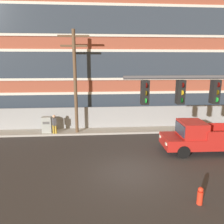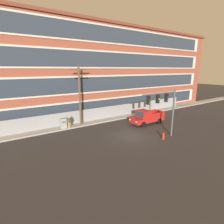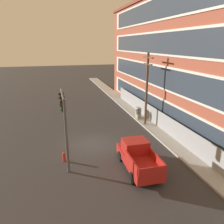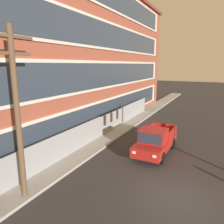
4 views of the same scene
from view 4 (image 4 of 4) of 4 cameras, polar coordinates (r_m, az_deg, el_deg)
The scene contains 6 objects.
ground_plane at distance 12.06m, azimuth 16.41°, elevation -20.76°, with size 160.00×160.00×0.00m, color #333030.
sidewalk_building_side at distance 14.82m, azimuth -13.61°, elevation -13.65°, with size 80.00×2.12×0.16m, color #9E9B93.
brick_mill_building at distance 18.77m, azimuth -23.05°, elevation 13.97°, with size 49.99×9.12×14.64m.
chain_link_fence at distance 15.56m, azimuth -12.35°, elevation -8.51°, with size 35.21×0.06×2.02m.
pickup_truck_red at distance 16.48m, azimuth 11.22°, elevation -7.48°, with size 5.20×2.18×2.07m.
utility_pole_near_corner at distance 10.75m, azimuth -23.59°, elevation 0.73°, with size 2.36×0.26×8.15m.
Camera 4 is at (-10.06, -1.45, 6.48)m, focal length 35.00 mm.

